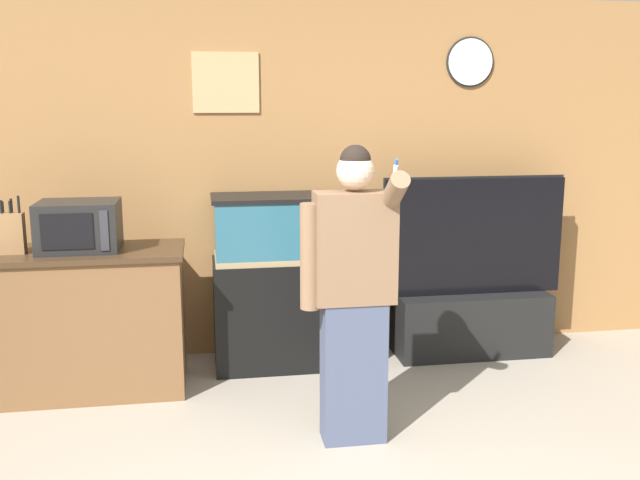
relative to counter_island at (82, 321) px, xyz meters
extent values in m
cube|color=olive|center=(1.54, 0.60, 0.83)|extent=(10.00, 0.06, 2.60)
cube|color=tan|center=(0.98, 0.56, 1.52)|extent=(0.46, 0.02, 0.42)
cylinder|color=white|center=(2.77, 0.56, 1.67)|extent=(0.34, 0.03, 0.34)
cylinder|color=black|center=(2.77, 0.56, 1.67)|extent=(0.36, 0.01, 0.36)
cube|color=brown|center=(0.00, 0.00, -0.02)|extent=(1.29, 0.56, 0.90)
cube|color=#3D2A19|center=(0.00, 0.00, 0.45)|extent=(1.33, 0.60, 0.03)
cube|color=black|center=(0.02, 0.01, 0.62)|extent=(0.49, 0.39, 0.31)
cube|color=black|center=(-0.02, -0.19, 0.62)|extent=(0.31, 0.01, 0.22)
cube|color=#2D2D33|center=(0.20, -0.19, 0.62)|extent=(0.05, 0.01, 0.25)
cube|color=olive|center=(-0.37, -0.04, 0.59)|extent=(0.15, 0.08, 0.25)
cylinder|color=black|center=(-0.42, -0.03, 0.76)|extent=(0.02, 0.02, 0.08)
cylinder|color=black|center=(-0.37, -0.03, 0.76)|extent=(0.02, 0.02, 0.08)
cylinder|color=black|center=(-0.32, -0.03, 0.77)|extent=(0.02, 0.02, 0.11)
cylinder|color=black|center=(-0.42, 0.00, 0.76)|extent=(0.02, 0.02, 0.07)
cylinder|color=black|center=(-0.37, 0.00, 0.76)|extent=(0.02, 0.02, 0.09)
cube|color=black|center=(1.38, 0.26, -0.09)|extent=(1.06, 0.47, 0.77)
cube|color=#937F5B|center=(1.38, 0.26, 0.32)|extent=(1.02, 0.45, 0.04)
cube|color=#285B70|center=(1.38, 0.26, 0.53)|extent=(1.01, 0.45, 0.44)
cube|color=black|center=(1.38, 0.26, 0.74)|extent=(1.06, 0.47, 0.03)
cube|color=black|center=(2.74, 0.25, -0.24)|extent=(1.13, 0.40, 0.47)
cube|color=black|center=(2.74, 0.25, 0.42)|extent=(1.33, 0.05, 0.85)
cube|color=black|center=(2.74, 0.28, 0.42)|extent=(1.36, 0.01, 0.88)
cube|color=#424C66|center=(1.59, -0.95, -0.07)|extent=(0.35, 0.19, 0.80)
cube|color=brown|center=(1.59, -0.95, 0.63)|extent=(0.43, 0.21, 0.60)
sphere|color=beige|center=(1.59, -0.95, 1.04)|extent=(0.20, 0.20, 0.20)
sphere|color=black|center=(1.59, -0.95, 1.09)|extent=(0.16, 0.16, 0.16)
cylinder|color=brown|center=(1.35, -0.95, 0.59)|extent=(0.11, 0.11, 0.57)
cylinder|color=brown|center=(1.76, -1.08, 0.93)|extent=(0.10, 0.31, 0.26)
cylinder|color=white|center=(1.76, -1.10, 1.03)|extent=(0.02, 0.06, 0.11)
cylinder|color=#2856B2|center=(1.76, -1.12, 1.09)|extent=(0.02, 0.03, 0.05)
camera|label=1|loc=(0.80, -4.58, 1.41)|focal=40.00mm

